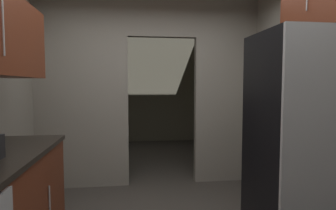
# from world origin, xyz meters

# --- Properties ---
(kitchen_partition) EXTENTS (3.15, 0.12, 2.76)m
(kitchen_partition) POSITION_xyz_m (-0.05, 1.80, 1.48)
(kitchen_partition) COLOR #9E998C
(kitchen_partition) RESTS_ON ground
(adjoining_room_shell) EXTENTS (3.15, 3.20, 2.76)m
(adjoining_room_shell) POSITION_xyz_m (0.00, 3.90, 1.38)
(adjoining_room_shell) COLOR gray
(adjoining_room_shell) RESTS_ON ground
(refrigerator) EXTENTS (0.81, 0.73, 1.86)m
(refrigerator) POSITION_xyz_m (1.17, -0.08, 0.93)
(refrigerator) COLOR black
(refrigerator) RESTS_ON ground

